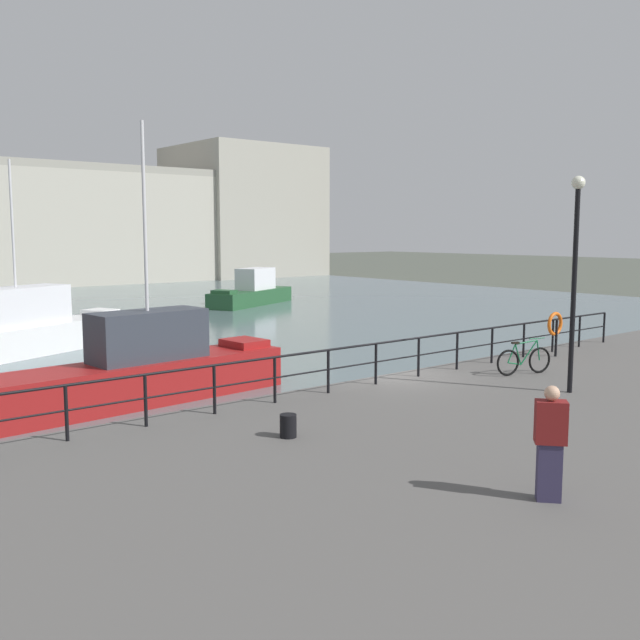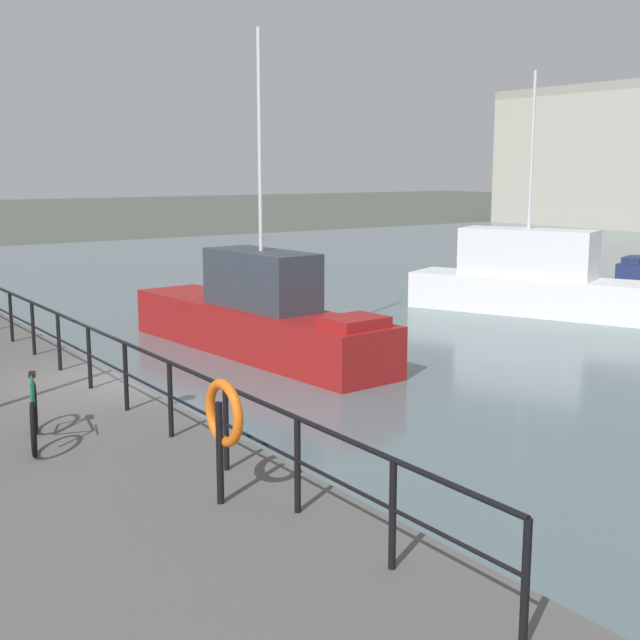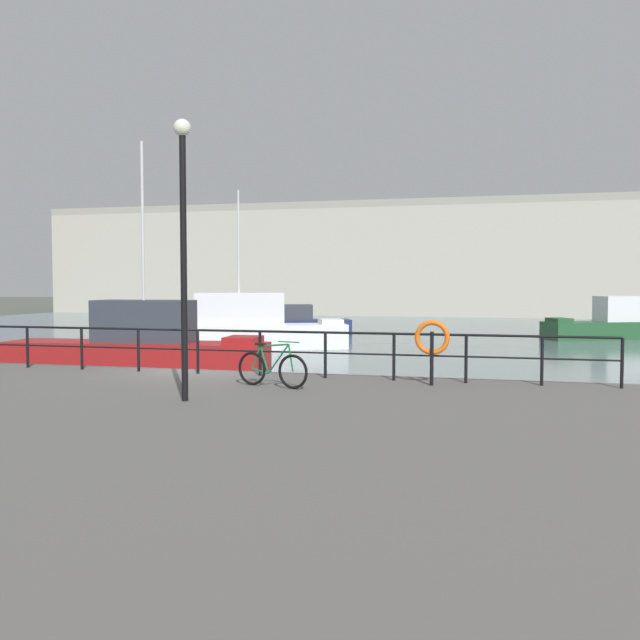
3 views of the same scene
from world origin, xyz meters
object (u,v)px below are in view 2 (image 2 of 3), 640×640
moored_green_narrowboat (257,318)px  life_ring_stand (223,417)px  moored_cabin_cruiser (543,282)px  parked_bicycle (34,416)px

moored_green_narrowboat → life_ring_stand: 12.65m
moored_green_narrowboat → moored_cabin_cruiser: moored_green_narrowboat is taller
moored_green_narrowboat → moored_cabin_cruiser: size_ratio=1.01×
moored_green_narrowboat → moored_cabin_cruiser: 10.72m
moored_cabin_cruiser → life_ring_stand: (10.52, -17.44, 1.00)m
moored_green_narrowboat → parked_bicycle: 10.82m
moored_cabin_cruiser → parked_bicycle: 19.95m
moored_green_narrowboat → life_ring_stand: bearing=-36.7°
parked_bicycle → life_ring_stand: bearing=36.3°
parked_bicycle → life_ring_stand: 3.47m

